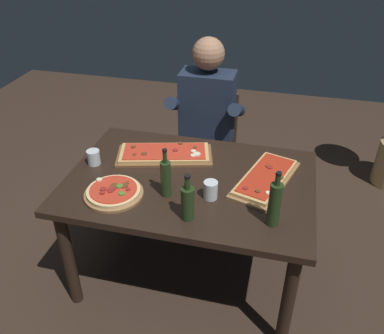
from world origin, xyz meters
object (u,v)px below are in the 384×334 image
object	(u,v)px
vinegar_bottle_green	(166,178)
pizza_rectangular_front	(165,154)
pizza_round_far	(114,192)
tumbler_far_side	(94,157)
dining_table	(190,192)
diner_chair	(208,144)
oil_bottle_amber	(188,202)
pizza_rectangular_left	(266,178)
wine_bottle_dark	(275,204)
tumbler_near_camera	(211,191)
seated_diner	(206,121)

from	to	relation	value
vinegar_bottle_green	pizza_rectangular_front	bearing A→B (deg)	108.49
pizza_round_far	tumbler_far_side	xyz separation A→B (m)	(-0.24, 0.27, 0.02)
dining_table	diner_chair	xyz separation A→B (m)	(-0.07, 0.86, -0.16)
oil_bottle_amber	vinegar_bottle_green	size ratio (longest dim) A/B	0.91
pizza_rectangular_left	tumbler_far_side	world-z (taller)	tumbler_far_side
vinegar_bottle_green	diner_chair	bearing A→B (deg)	89.02
wine_bottle_dark	diner_chair	xyz separation A→B (m)	(-0.56, 1.13, -0.38)
pizza_rectangular_left	tumbler_far_side	bearing A→B (deg)	-176.32
pizza_round_far	vinegar_bottle_green	bearing A→B (deg)	14.95
vinegar_bottle_green	dining_table	bearing A→B (deg)	63.64
tumbler_near_camera	vinegar_bottle_green	bearing A→B (deg)	-172.30
wine_bottle_dark	tumbler_far_side	bearing A→B (deg)	164.87
tumbler_near_camera	diner_chair	bearing A→B (deg)	102.35
vinegar_bottle_green	oil_bottle_amber	bearing A→B (deg)	-44.96
dining_table	diner_chair	distance (m)	0.87
vinegar_bottle_green	tumbler_near_camera	xyz separation A→B (m)	(0.24, 0.03, -0.07)
oil_bottle_amber	diner_chair	xyz separation A→B (m)	(-0.14, 1.19, -0.35)
wine_bottle_dark	tumbler_far_side	xyz separation A→B (m)	(-1.09, 0.29, -0.08)
pizza_round_far	tumbler_far_side	world-z (taller)	tumbler_far_side
diner_chair	oil_bottle_amber	bearing A→B (deg)	-83.16
pizza_round_far	dining_table	bearing A→B (deg)	34.54
diner_chair	tumbler_far_side	bearing A→B (deg)	-122.37
tumbler_near_camera	tumbler_far_side	world-z (taller)	tumbler_near_camera
pizza_rectangular_front	wine_bottle_dark	size ratio (longest dim) A/B	2.08
pizza_round_far	diner_chair	size ratio (longest dim) A/B	0.37
seated_diner	wine_bottle_dark	bearing A→B (deg)	-61.22
vinegar_bottle_green	tumbler_near_camera	bearing A→B (deg)	7.70
oil_bottle_amber	vinegar_bottle_green	distance (m)	0.23
pizza_rectangular_left	seated_diner	distance (m)	0.81
dining_table	pizza_rectangular_front	world-z (taller)	pizza_rectangular_front
pizza_rectangular_front	pizza_round_far	xyz separation A→B (m)	(-0.15, -0.45, 0.00)
pizza_rectangular_left	pizza_round_far	bearing A→B (deg)	-156.97
vinegar_bottle_green	seated_diner	size ratio (longest dim) A/B	0.21
pizza_rectangular_front	tumbler_far_side	bearing A→B (deg)	-155.16
tumbler_far_side	seated_diner	size ratio (longest dim) A/B	0.07
pizza_rectangular_front	tumbler_near_camera	bearing A→B (deg)	-43.37
pizza_rectangular_left	pizza_round_far	distance (m)	0.85
tumbler_far_side	diner_chair	world-z (taller)	diner_chair
dining_table	seated_diner	world-z (taller)	seated_diner
dining_table	tumbler_far_side	size ratio (longest dim) A/B	15.60
pizza_rectangular_front	pizza_rectangular_left	xyz separation A→B (m)	(0.63, -0.11, -0.00)
tumbler_near_camera	seated_diner	distance (m)	0.91
pizza_rectangular_front	oil_bottle_amber	distance (m)	0.61
tumbler_near_camera	pizza_rectangular_left	bearing A→B (deg)	39.96
dining_table	vinegar_bottle_green	distance (m)	0.28
dining_table	seated_diner	bearing A→B (deg)	95.35
diner_chair	seated_diner	bearing A→B (deg)	-90.00
pizza_round_far	vinegar_bottle_green	world-z (taller)	vinegar_bottle_green
pizza_rectangular_left	tumbler_far_side	size ratio (longest dim) A/B	6.38
pizza_rectangular_left	seated_diner	bearing A→B (deg)	126.86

